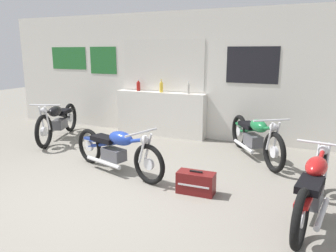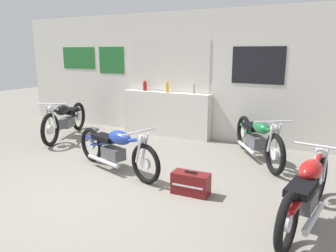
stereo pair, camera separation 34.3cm
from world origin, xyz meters
name	(u,v)px [view 1 (the left image)]	position (x,y,z in m)	size (l,w,h in m)	color
ground_plane	(97,196)	(0.00, 0.00, 0.00)	(24.00, 24.00, 0.00)	gray
wall_back	(188,75)	(-0.02, 3.54, 1.41)	(10.00, 0.07, 2.80)	silver
sill_counter	(160,114)	(-0.63, 3.37, 0.51)	(2.17, 0.28, 1.02)	silver
bottle_leftmost	(138,86)	(-1.21, 3.39, 1.14)	(0.09, 0.09, 0.27)	maroon
bottle_left_center	(161,87)	(-0.59, 3.34, 1.15)	(0.08, 0.08, 0.29)	gold
bottle_center	(188,88)	(0.06, 3.35, 1.14)	(0.06, 0.06, 0.27)	#B7B2A8
motorcycle_blue	(116,149)	(-0.23, 0.87, 0.40)	(2.00, 0.81, 0.78)	black
motorcycle_red	(313,187)	(2.68, 0.54, 0.39)	(0.64, 2.06, 0.79)	black
motorcycle_black	(58,120)	(-2.57, 2.12, 0.43)	(0.90, 2.04, 0.88)	black
motorcycle_green	(255,136)	(1.68, 2.54, 0.42)	(1.27, 1.79, 0.85)	black
hard_case_darkred	(196,183)	(1.21, 0.64, 0.15)	(0.53, 0.26, 0.33)	maroon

